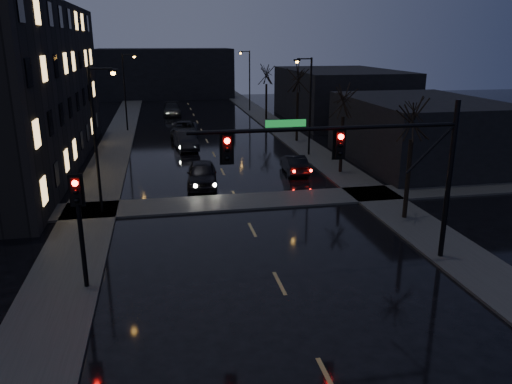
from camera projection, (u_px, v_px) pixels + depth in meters
name	position (u px, v px, depth m)	size (l,w,h in m)	color
sidewalk_left	(114.00, 150.00, 43.72)	(3.00, 140.00, 0.12)	#2D2D2B
sidewalk_right	(300.00, 143.00, 46.80)	(3.00, 140.00, 0.12)	#2D2D2B
sidewalk_cross	(238.00, 202.00, 29.76)	(40.00, 3.00, 0.12)	#2D2D2B
commercial_right_near	(419.00, 131.00, 38.90)	(10.00, 14.00, 5.00)	black
commercial_right_far	(340.00, 95.00, 59.69)	(12.00, 18.00, 6.00)	black
far_block	(166.00, 73.00, 83.96)	(22.00, 10.00, 8.00)	black
signal_mast	(368.00, 155.00, 20.13)	(11.11, 0.41, 7.00)	black
signal_pole_left	(79.00, 216.00, 18.62)	(0.35, 0.41, 4.53)	black
tree_near	(415.00, 104.00, 25.26)	(3.52, 3.52, 8.08)	black
tree_mid_a	(344.00, 92.00, 34.77)	(3.30, 3.30, 7.58)	black
tree_mid_b	(298.00, 71.00, 45.81)	(3.74, 3.74, 8.59)	black
tree_far	(266.00, 69.00, 59.12)	(3.43, 3.43, 7.88)	black
streetlight_l_near	(99.00, 129.00, 26.55)	(1.53, 0.28, 8.00)	black
streetlight_l_far	(126.00, 86.00, 51.91)	(1.53, 0.28, 8.00)	black
streetlight_r_mid	(308.00, 98.00, 40.56)	(1.53, 0.28, 8.00)	black
streetlight_r_far	(248.00, 76.00, 66.87)	(1.53, 0.28, 8.00)	black
oncoming_car_a	(202.00, 174.00, 33.06)	(1.92, 4.78, 1.63)	black
oncoming_car_b	(186.00, 140.00, 44.22)	(1.68, 4.81, 1.58)	black
oncoming_car_c	(184.00, 129.00, 50.09)	(2.54, 5.52, 1.53)	black
oncoming_car_d	(172.00, 109.00, 64.22)	(2.24, 5.52, 1.60)	black
lead_car	(294.00, 164.00, 36.31)	(1.43, 4.09, 1.35)	black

